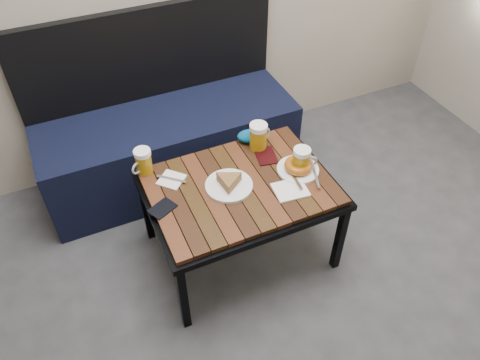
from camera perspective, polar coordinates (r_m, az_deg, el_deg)
name	(u,v)px	position (r m, az deg, el deg)	size (l,w,h in m)	color
bench	(168,139)	(2.68, -8.74, 4.99)	(1.40, 0.50, 0.95)	black
cafe_table	(240,191)	(2.12, 0.00, -1.41)	(0.84, 0.62, 0.47)	black
beer_mug_left	(143,161)	(2.15, -11.71, 2.24)	(0.12, 0.10, 0.12)	#A77B0D
beer_mug_centre	(259,136)	(2.24, 2.28, 5.36)	(0.13, 0.11, 0.14)	#A77B0D
beer_mug_right	(302,160)	(2.13, 7.53, 2.41)	(0.12, 0.09, 0.13)	#A77B0D
plate_pie	(229,183)	(2.06, -1.37, -0.37)	(0.21, 0.21, 0.06)	white
plate_bagel	(298,167)	(2.15, 7.11, 1.55)	(0.19, 0.25, 0.05)	white
napkin_left	(171,180)	(2.13, -8.36, 0.04)	(0.15, 0.15, 0.01)	white
napkin_right	(290,190)	(2.07, 6.15, -1.20)	(0.16, 0.14, 0.01)	white
passport_navy	(163,208)	(2.01, -9.43, -3.42)	(0.08, 0.11, 0.01)	black
passport_burgundy	(266,156)	(2.23, 3.18, 2.98)	(0.09, 0.13, 0.01)	black
knit_pouch	(251,136)	(2.30, 1.32, 5.36)	(0.13, 0.09, 0.06)	navy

